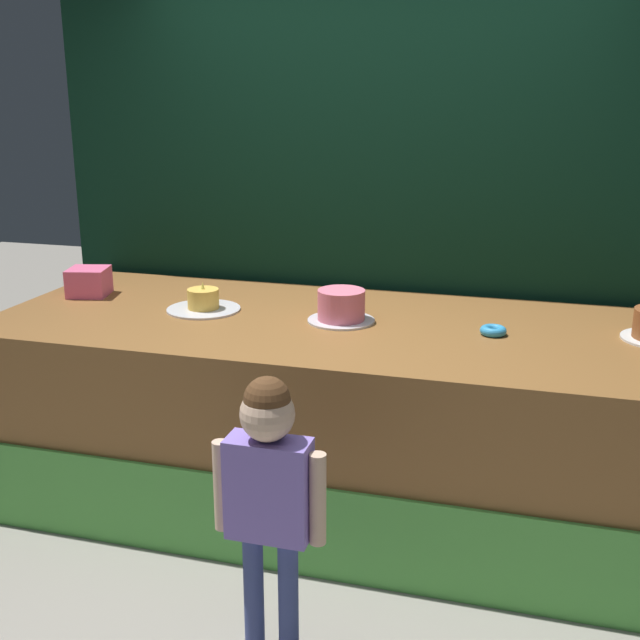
{
  "coord_description": "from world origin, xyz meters",
  "views": [
    {
      "loc": [
        0.87,
        -2.73,
        1.93
      ],
      "look_at": [
        -0.02,
        0.38,
        0.99
      ],
      "focal_mm": 44.47,
      "sensor_mm": 36.0,
      "label": 1
    }
  ],
  "objects": [
    {
      "name": "ground_plane",
      "position": [
        0.0,
        0.0,
        0.0
      ],
      "size": [
        12.0,
        12.0,
        0.0
      ],
      "primitive_type": "plane",
      "color": "gray"
    },
    {
      "name": "stage_platform",
      "position": [
        0.0,
        0.64,
        0.45
      ],
      "size": [
        3.23,
        1.3,
        0.91
      ],
      "color": "brown",
      "rests_on": "ground_plane"
    },
    {
      "name": "curtain_backdrop",
      "position": [
        0.0,
        1.38,
        1.31
      ],
      "size": [
        3.56,
        0.08,
        2.62
      ],
      "primitive_type": "cube",
      "color": "black",
      "rests_on": "ground_plane"
    },
    {
      "name": "child_figure",
      "position": [
        0.04,
        -0.47,
        0.67
      ],
      "size": [
        0.4,
        0.18,
        1.04
      ],
      "color": "#3F4C8C",
      "rests_on": "ground_plane"
    },
    {
      "name": "pink_box",
      "position": [
        -1.37,
        0.76,
        0.98
      ],
      "size": [
        0.23,
        0.23,
        0.14
      ],
      "primitive_type": "cube",
      "rotation": [
        0.0,
        0.0,
        0.24
      ],
      "color": "pink",
      "rests_on": "stage_platform"
    },
    {
      "name": "donut",
      "position": [
        0.69,
        0.63,
        0.93
      ],
      "size": [
        0.11,
        0.11,
        0.04
      ],
      "primitive_type": "torus",
      "color": "#3399D8",
      "rests_on": "stage_platform"
    },
    {
      "name": "cake_left",
      "position": [
        -0.69,
        0.65,
        0.94
      ],
      "size": [
        0.35,
        0.35,
        0.14
      ],
      "color": "silver",
      "rests_on": "stage_platform"
    },
    {
      "name": "cake_center",
      "position": [
        0.0,
        0.65,
        0.98
      ],
      "size": [
        0.31,
        0.31,
        0.15
      ],
      "color": "silver",
      "rests_on": "stage_platform"
    }
  ]
}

